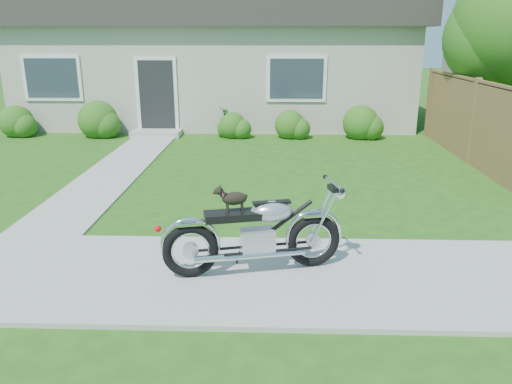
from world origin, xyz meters
TOP-DOWN VIEW (x-y plane):
  - ground at (0.00, 0.00)m, footprint 80.00×80.00m
  - sidewalk at (0.00, 0.00)m, footprint 24.00×2.20m
  - walkway at (-1.50, 5.00)m, footprint 1.20×8.00m
  - house at (-0.00, 11.99)m, footprint 12.60×7.03m
  - fence at (6.30, 5.75)m, footprint 0.12×6.62m
  - shrub_row at (-0.68, 8.50)m, footprint 10.75×1.11m
  - potted_plant_left at (-3.33, 8.55)m, footprint 0.80×0.82m
  - potted_plant_right at (0.49, 8.55)m, footprint 0.55×0.55m
  - motorcycle_with_dog at (1.67, 0.07)m, footprint 2.19×0.81m

SIDE VIEW (x-z plane):
  - ground at x=0.00m, z-range 0.00..0.00m
  - walkway at x=-1.50m, z-range 0.00..0.03m
  - sidewalk at x=0.00m, z-range 0.00..0.04m
  - potted_plant_left at x=-3.33m, z-range 0.00..0.69m
  - shrub_row at x=-0.68m, z-range -0.14..0.97m
  - potted_plant_right at x=0.49m, z-range 0.00..0.86m
  - motorcycle_with_dog at x=1.67m, z-range -0.01..1.08m
  - fence at x=6.30m, z-range -0.01..1.89m
  - house at x=0.00m, z-range -0.09..4.41m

